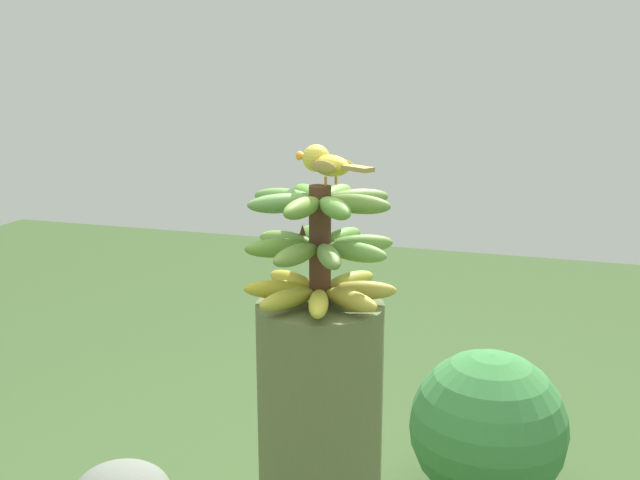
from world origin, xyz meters
name	(u,v)px	position (x,y,z in m)	size (l,w,h in m)	color
banana_bunch	(320,246)	(0.00, 0.00, 1.02)	(0.29, 0.29, 0.23)	#4C2D1E
perched_bird	(325,162)	(0.02, 0.00, 1.17)	(0.11, 0.17, 0.07)	#C68933
tropical_shrub	(488,427)	(0.81, -0.28, 0.28)	(0.47, 0.47, 0.52)	brown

